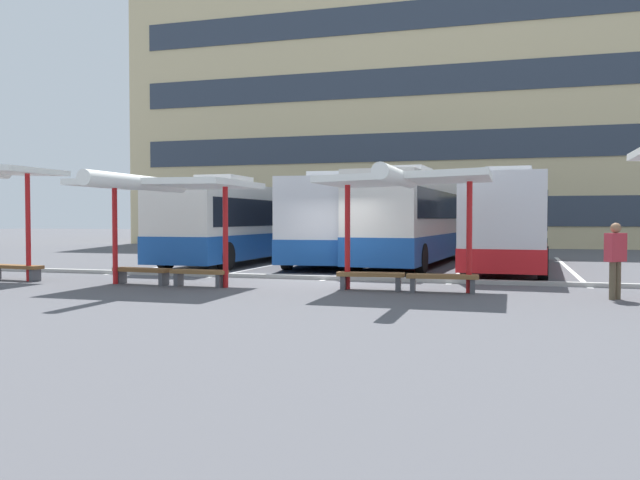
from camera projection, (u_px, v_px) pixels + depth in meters
ground_plane at (324, 280)px, 19.25m from camera, size 160.00×160.00×0.00m
terminal_building at (439, 104)px, 48.31m from camera, size 42.15×15.80×23.29m
coach_bus_0 at (239, 225)px, 26.54m from camera, size 2.64×10.90×3.45m
coach_bus_1 at (337, 223)px, 26.61m from camera, size 3.59×11.07×3.58m
coach_bus_2 at (416, 221)px, 26.08m from camera, size 3.29×12.44×3.75m
coach_bus_3 at (511, 224)px, 23.64m from camera, size 3.01×11.92×3.52m
lane_stripe_0 at (203, 261)px, 27.78m from camera, size 0.16×14.00×0.01m
lane_stripe_1 at (284, 263)px, 26.75m from camera, size 0.16×14.00×0.01m
lane_stripe_2 at (371, 264)px, 25.72m from camera, size 0.16×14.00×0.01m
lane_stripe_3 at (466, 266)px, 24.69m from camera, size 0.16×14.00×0.01m
lane_stripe_4 at (568, 268)px, 23.66m from camera, size 0.16×14.00×0.01m
bench_1 at (15, 269)px, 19.17m from camera, size 1.93×0.64×0.45m
waiting_shelter_1 at (163, 186)px, 17.26m from camera, size 4.33×5.24×2.89m
bench_2 at (142, 272)px, 17.99m from camera, size 1.77×0.61×0.45m
bench_3 at (199, 274)px, 17.35m from camera, size 1.55×0.46×0.45m
waiting_shelter_2 at (405, 181)px, 15.98m from camera, size 4.05×5.10×2.95m
bench_4 at (371, 277)px, 16.51m from camera, size 1.72×0.55×0.45m
bench_5 at (442, 279)px, 15.95m from camera, size 1.76×0.55×0.45m
platform_kerb at (325, 278)px, 19.33m from camera, size 44.00×0.24×0.12m
waiting_passenger_0 at (615, 255)px, 14.58m from camera, size 0.51×0.50×1.72m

